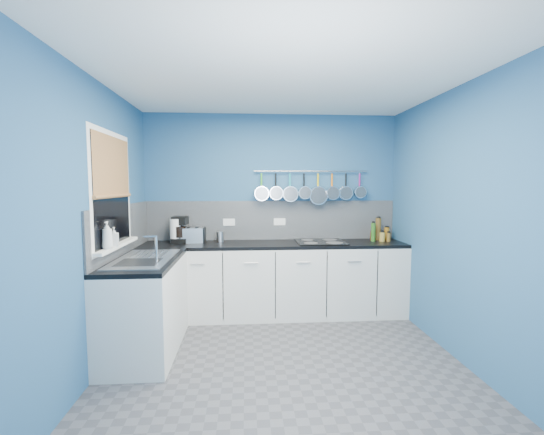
{
  "coord_description": "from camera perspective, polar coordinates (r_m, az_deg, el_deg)",
  "views": [
    {
      "loc": [
        -0.33,
        -3.19,
        1.6
      ],
      "look_at": [
        -0.05,
        0.75,
        1.25
      ],
      "focal_mm": 24.09,
      "sensor_mm": 36.0,
      "label": 1
    }
  ],
  "objects": [
    {
      "name": "window_frame",
      "position": [
        3.71,
        -23.74,
        3.87
      ],
      "size": [
        0.01,
        1.0,
        1.1
      ],
      "primitive_type": "cube",
      "color": "white",
      "rests_on": "wall_left"
    },
    {
      "name": "hob",
      "position": [
        4.53,
        7.59,
        -3.79
      ],
      "size": [
        0.59,
        0.52,
        0.01
      ],
      "primitive_type": "cube",
      "color": "black",
      "rests_on": "worktop_back"
    },
    {
      "name": "pan_3",
      "position": [
        4.69,
        5.02,
        5.07
      ],
      "size": [
        0.16,
        0.13,
        0.35
      ],
      "primitive_type": null,
      "color": "silver",
      "rests_on": "pot_rail"
    },
    {
      "name": "pan_5",
      "position": [
        4.76,
        9.35,
        4.95
      ],
      "size": [
        0.18,
        0.11,
        0.37
      ],
      "primitive_type": null,
      "color": "silver",
      "rests_on": "pot_rail"
    },
    {
      "name": "pan_4",
      "position": [
        4.72,
        7.2,
        4.59
      ],
      "size": [
        0.24,
        0.08,
        0.43
      ],
      "primitive_type": null,
      "color": "silver",
      "rests_on": "pot_rail"
    },
    {
      "name": "cabinet_run_left",
      "position": [
        3.81,
        -19.12,
        -13.11
      ],
      "size": [
        0.6,
        1.2,
        0.86
      ],
      "primitive_type": "cube",
      "color": "silver",
      "rests_on": "ground"
    },
    {
      "name": "sink_unit",
      "position": [
        3.69,
        -19.33,
        -6.09
      ],
      "size": [
        0.5,
        0.95,
        0.01
      ],
      "primitive_type": "cube",
      "color": "silver",
      "rests_on": "worktop_left"
    },
    {
      "name": "paper_towel",
      "position": [
        4.56,
        -14.85,
        -2.06
      ],
      "size": [
        0.14,
        0.14,
        0.3
      ],
      "primitive_type": "cylinder",
      "rotation": [
        0.0,
        0.0,
        0.07
      ],
      "color": "white",
      "rests_on": "worktop_back"
    },
    {
      "name": "backsplash_back",
      "position": [
        4.71,
        -0.03,
        -0.43
      ],
      "size": [
        3.2,
        0.02,
        0.5
      ],
      "primitive_type": "cube",
      "color": "gray",
      "rests_on": "wall_back"
    },
    {
      "name": "window_glass",
      "position": [
        3.71,
        -23.66,
        3.87
      ],
      "size": [
        0.01,
        0.9,
        1.0
      ],
      "primitive_type": "cube",
      "color": "black",
      "rests_on": "wall_left"
    },
    {
      "name": "wall_front",
      "position": [
        1.75,
        6.95,
        -6.45
      ],
      "size": [
        3.2,
        0.02,
        2.5
      ],
      "primitive_type": "cube",
      "color": "#26527B",
      "rests_on": "ground"
    },
    {
      "name": "mixer_tap",
      "position": [
        3.46,
        -17.61,
        -4.66
      ],
      "size": [
        0.12,
        0.08,
        0.26
      ],
      "primitive_type": null,
      "color": "silver",
      "rests_on": "worktop_left"
    },
    {
      "name": "wall_back",
      "position": [
        4.73,
        -0.05,
        0.81
      ],
      "size": [
        3.2,
        0.02,
        2.5
      ],
      "primitive_type": "cube",
      "color": "#26527B",
      "rests_on": "ground"
    },
    {
      "name": "cabinet_run_back",
      "position": [
        4.56,
        0.23,
        -9.82
      ],
      "size": [
        3.2,
        0.6,
        0.86
      ],
      "primitive_type": "cube",
      "color": "silver",
      "rests_on": "ground"
    },
    {
      "name": "pan_6",
      "position": [
        4.81,
        11.46,
        4.92
      ],
      "size": [
        0.18,
        0.06,
        0.37
      ],
      "primitive_type": null,
      "color": "silver",
      "rests_on": "pot_rail"
    },
    {
      "name": "condiment_2",
      "position": [
        4.85,
        15.41,
        -2.78
      ],
      "size": [
        0.05,
        0.05,
        0.11
      ],
      "primitive_type": "cylinder",
      "color": "#4C190C",
      "rests_on": "worktop_back"
    },
    {
      "name": "pot_rail",
      "position": [
        4.72,
        6.12,
        7.21
      ],
      "size": [
        1.45,
        0.02,
        0.02
      ],
      "primitive_type": "cylinder",
      "rotation": [
        0.0,
        1.57,
        0.0
      ],
      "color": "silver",
      "rests_on": "wall_back"
    },
    {
      "name": "bamboo_blind",
      "position": [
        3.71,
        -23.67,
        7.35
      ],
      "size": [
        0.01,
        0.9,
        0.55
      ],
      "primitive_type": "cube",
      "color": "olive",
      "rests_on": "wall_left"
    },
    {
      "name": "condiment_3",
      "position": [
        4.79,
        17.75,
        -2.94
      ],
      "size": [
        0.05,
        0.05,
        0.11
      ],
      "primitive_type": "cylinder",
      "color": "brown",
      "rests_on": "worktop_back"
    },
    {
      "name": "toaster",
      "position": [
        4.57,
        -12.26,
        -2.72
      ],
      "size": [
        0.3,
        0.19,
        0.18
      ],
      "primitive_type": "cube",
      "rotation": [
        0.0,
        0.0,
        0.1
      ],
      "color": "silver",
      "rests_on": "worktop_back"
    },
    {
      "name": "pan_7",
      "position": [
        4.86,
        13.54,
        5.0
      ],
      "size": [
        0.16,
        0.08,
        0.35
      ],
      "primitive_type": null,
      "color": "silver",
      "rests_on": "pot_rail"
    },
    {
      "name": "pan_1",
      "position": [
        4.65,
        0.58,
        5.03
      ],
      "size": [
        0.17,
        0.13,
        0.36
      ],
      "primitive_type": null,
      "color": "silver",
      "rests_on": "pot_rail"
    },
    {
      "name": "socket_left",
      "position": [
        4.7,
        -6.73,
        -0.73
      ],
      "size": [
        0.15,
        0.01,
        0.09
      ],
      "primitive_type": "cube",
      "color": "white",
      "rests_on": "backsplash_back"
    },
    {
      "name": "worktop_left",
      "position": [
        3.7,
        -19.32,
        -6.46
      ],
      "size": [
        0.6,
        1.2,
        0.04
      ],
      "primitive_type": "cube",
      "color": "black",
      "rests_on": "cabinet_run_left"
    },
    {
      "name": "socket_right",
      "position": [
        4.71,
        1.19,
        -0.67
      ],
      "size": [
        0.15,
        0.01,
        0.09
      ],
      "primitive_type": "cube",
      "color": "white",
      "rests_on": "backsplash_back"
    },
    {
      "name": "floor",
      "position": [
        3.59,
        1.77,
        -21.58
      ],
      "size": [
        3.2,
        3.0,
        0.02
      ],
      "primitive_type": "cube",
      "color": "#47474C",
      "rests_on": "ground"
    },
    {
      "name": "wall_left",
      "position": [
        3.46,
        -25.77,
        -1.24
      ],
      "size": [
        0.02,
        3.0,
        2.5
      ],
      "primitive_type": "cube",
      "color": "#26527B",
      "rests_on": "ground"
    },
    {
      "name": "soap_bottle_b",
      "position": [
        3.61,
        -23.47,
        -2.74
      ],
      "size": [
        0.1,
        0.1,
        0.17
      ],
      "primitive_type": "imported",
      "rotation": [
        0.0,
        0.0,
        0.29
      ],
      "color": "white",
      "rests_on": "window_sill"
    },
    {
      "name": "canister",
      "position": [
        4.56,
        -8.1,
        -3.01
      ],
      "size": [
        0.1,
        0.1,
        0.13
      ],
      "primitive_type": "cylinder",
      "rotation": [
        0.0,
        0.0,
        -0.07
      ],
      "color": "silver",
      "rests_on": "worktop_back"
    },
    {
      "name": "worktop_back",
      "position": [
        4.46,
        0.23,
        -4.23
      ],
      "size": [
        3.2,
        0.6,
        0.04
      ],
      "primitive_type": "cube",
      "color": "black",
      "rests_on": "cabinet_run_back"
    },
    {
      "name": "pan_0",
      "position": [
        4.64,
        -1.66,
        4.96
      ],
      "size": [
        0.19,
        0.12,
        0.38
      ],
      "primitive_type": null,
      "color": "silver",
      "rests_on": "pot_rail"
    },
    {
      "name": "coffee_maker",
      "position": [
        4.57,
        -14.18,
        -1.86
      ],
      "size": [
        0.2,
        0.22,
        0.32
      ],
      "primitive_type": null,
      "rotation": [
        0.0,
        0.0,
        -0.11
      ],
      "color": "black",
      "rests_on": "worktop_back"
    },
    {
      "name": "window_sill",
      "position": [
        3.74,
        -23.1,
        -4.03
      ],
      "size": [
        0.1,
        0.98,
        0.03
      ],
      "primitive_type": "cube",
      "color": "white",
      "rests_on": "wall_left"
    },
    {
      "name": "condiment_4",
      "position": [
        4.77,
        16.85,
        -2.91
      ],
      "size": [
        0.07,
        0.07,
        0.11
      ],
      "primitive_type": "cylinder",
      "color": "olive",
      "rests_on": "worktop_back"
    },
    {
      "name": "backsplash_left",
      "position": [
        4.02,
        -22.28,
        -1.74
      ],
      "size": [
        0.02,
        1.8,
        0.5
      ],
      "primitive_type": "cube",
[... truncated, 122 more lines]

